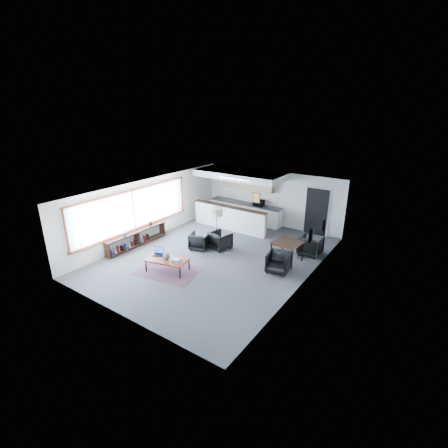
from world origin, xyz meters
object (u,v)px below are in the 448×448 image
Objects in this scene: coffee_table at (167,260)px; dining_table at (288,244)px; armchair_right at (220,240)px; floor_lamp at (216,213)px; laptop at (159,252)px; ceramic_pot at (166,256)px; microwave at (259,202)px; book_stack at (177,260)px; dining_chair_near at (278,263)px; dining_chair_far at (311,246)px; armchair_left at (200,240)px.

coffee_table is 4.36m from dining_table.
floor_lamp is (-0.18, 0.00, 1.09)m from armchair_right.
laptop reaches higher than ceramic_pot.
laptop is at bearing -106.69° from microwave.
book_stack is 3.49m from dining_chair_near.
dining_chair_near is (0.06, -0.86, -0.40)m from dining_table.
dining_chair_far is 1.39× the size of microwave.
ceramic_pot is at bearing -95.38° from floor_lamp.
microwave is (-0.18, 6.01, 0.59)m from book_stack.
armchair_left is 4.37m from dining_chair_far.
coffee_table is at bearing 86.15° from ceramic_pot.
armchair_left is 0.95× the size of armchair_right.
dining_chair_near is (3.20, 2.15, -0.10)m from coffee_table.
ceramic_pot is 0.71× the size of book_stack.
book_stack is 2.74m from floor_lamp.
armchair_left is 0.44× the size of floor_lamp.
coffee_table is 0.44m from book_stack.
dining_table is at bearing 14.51° from laptop.
armchair_right reaches higher than coffee_table.
armchair_right reaches higher than armchair_left.
dining_chair_near is at bearing -176.16° from armchair_right.
book_stack is at bearing 103.02° from armchair_right.
armchair_left is at bearing 171.13° from dining_chair_near.
dining_table reaches higher than laptop.
armchair_left is 1.12× the size of dining_chair_near.
dining_table is (2.72, 0.42, 0.34)m from armchair_right.
ceramic_pot is 0.45× the size of microwave.
dining_table reaches higher than coffee_table.
coffee_table is 5.49m from dining_chair_far.
floor_lamp is at bearing -153.50° from armchair_left.
dining_chair_far is at bearing 66.50° from dining_table.
laptop is at bearing 156.43° from coffee_table.
armchair_right is 2.82m from dining_chair_near.
armchair_right reaches higher than book_stack.
laptop is at bearing -106.46° from floor_lamp.
floor_lamp is (0.24, 2.59, 1.04)m from coffee_table.
ceramic_pot is at bearing 93.64° from armchair_right.
dining_chair_far reaches higher than ceramic_pot.
microwave is (-2.95, 3.90, 0.77)m from dining_chair_near.
laptop reaches higher than dining_chair_far.
dining_table is at bearing 8.15° from floor_lamp.
dining_chair_far is 3.95m from microwave.
book_stack is at bearing 51.91° from dining_chair_far.
armchair_right is (0.42, 2.61, -0.20)m from ceramic_pot.
microwave is (-2.89, 3.04, 0.37)m from dining_table.
dining_table reaches higher than armchair_left.
armchair_left reaches higher than coffee_table.
microwave is at bearing 89.91° from floor_lamp.
dining_chair_far is (3.62, 4.12, -0.08)m from coffee_table.
dining_chair_far is at bearing -170.44° from armchair_left.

